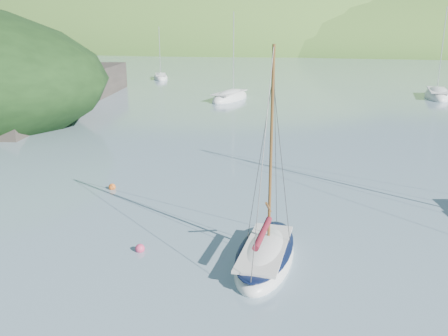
% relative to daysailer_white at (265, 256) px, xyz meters
% --- Properties ---
extents(ground, '(700.00, 700.00, 0.00)m').
position_rel_daysailer_white_xyz_m(ground, '(-1.46, -3.43, -0.21)').
color(ground, '#748EA1').
rests_on(ground, ground).
extents(shoreline_hills, '(690.00, 135.00, 56.00)m').
position_rel_daysailer_white_xyz_m(shoreline_hills, '(-11.12, 168.99, -0.21)').
color(shoreline_hills, '#42772D').
rests_on(shoreline_hills, ground).
extents(daysailer_white, '(2.24, 5.94, 9.10)m').
position_rel_daysailer_white_xyz_m(daysailer_white, '(0.00, 0.00, 0.00)').
color(daysailer_white, white).
rests_on(daysailer_white, ground).
extents(distant_sloop_a, '(4.30, 8.21, 11.14)m').
position_rel_daysailer_white_xyz_m(distant_sloop_a, '(-11.22, 40.55, -0.02)').
color(distant_sloop_a, white).
rests_on(distant_sloop_a, ground).
extents(distant_sloop_b, '(3.25, 8.37, 11.77)m').
position_rel_daysailer_white_xyz_m(distant_sloop_b, '(13.42, 48.64, -0.02)').
color(distant_sloop_b, white).
rests_on(distant_sloop_b, ground).
extents(distant_sloop_c, '(4.47, 6.67, 8.99)m').
position_rel_daysailer_white_xyz_m(distant_sloop_c, '(-27.37, 59.21, -0.05)').
color(distant_sloop_c, white).
rests_on(distant_sloop_c, ground).
extents(mooring_buoys, '(19.77, 9.24, 0.45)m').
position_rel_daysailer_white_xyz_m(mooring_buoys, '(-0.64, 2.10, -0.09)').
color(mooring_buoys, gold).
rests_on(mooring_buoys, ground).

